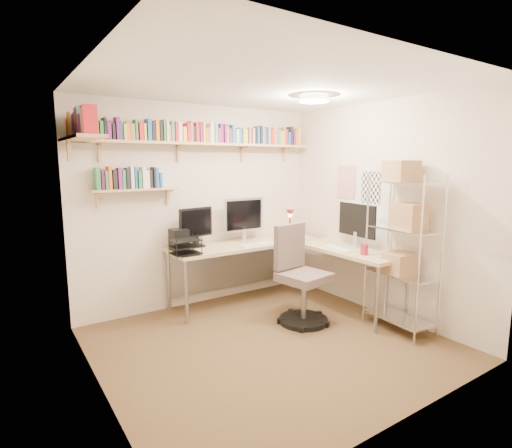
% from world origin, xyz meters
% --- Properties ---
extents(ground, '(3.20, 3.20, 0.00)m').
position_xyz_m(ground, '(0.00, 0.00, 0.00)').
color(ground, '#4E3921').
rests_on(ground, ground).
extents(room_shell, '(3.24, 3.04, 2.52)m').
position_xyz_m(room_shell, '(0.00, 0.00, 1.55)').
color(room_shell, beige).
rests_on(room_shell, ground).
extents(wall_shelves, '(3.12, 1.09, 0.80)m').
position_xyz_m(wall_shelves, '(-0.40, 1.30, 2.03)').
color(wall_shelves, '#DEAF7D').
rests_on(wall_shelves, ground).
extents(corner_desk, '(2.27, 1.97, 1.34)m').
position_xyz_m(corner_desk, '(0.57, 0.93, 0.77)').
color(corner_desk, beige).
rests_on(corner_desk, ground).
extents(office_chair, '(0.59, 0.59, 1.11)m').
position_xyz_m(office_chair, '(0.61, 0.28, 0.47)').
color(office_chair, black).
rests_on(office_chair, ground).
extents(wire_rack, '(0.42, 0.76, 1.82)m').
position_xyz_m(wire_rack, '(1.36, -0.50, 1.14)').
color(wire_rack, silver).
rests_on(wire_rack, ground).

